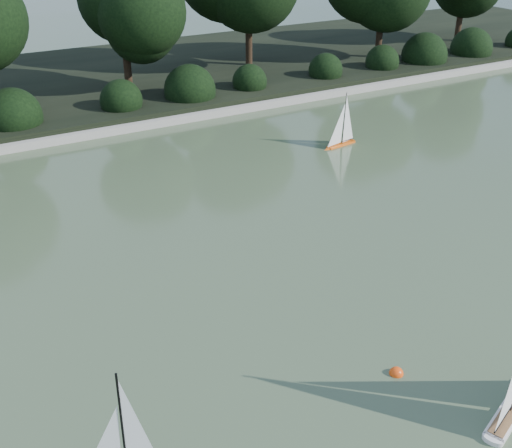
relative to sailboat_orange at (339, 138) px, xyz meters
name	(u,v)px	position (x,y,z in m)	size (l,w,h in m)	color
ground	(374,344)	(-3.70, -5.78, -0.20)	(80.00, 80.00, 0.00)	#354529
pond_coping	(124,128)	(-3.70, 3.22, -0.11)	(40.00, 0.35, 0.18)	gray
far_bank	(76,85)	(-3.70, 7.22, -0.05)	(40.00, 8.00, 0.30)	black
shrub_hedge	(110,102)	(-3.70, 4.12, 0.25)	(29.10, 1.10, 1.10)	black
sailboat_orange	(339,138)	(0.00, 0.00, 0.00)	(0.91, 0.28, 1.24)	orange
race_buoy	(396,374)	(-3.82, -6.32, -0.20)	(0.16, 0.16, 0.16)	#FF490D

